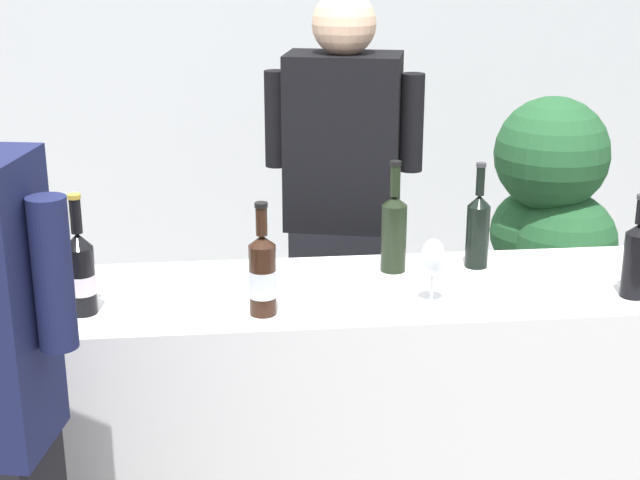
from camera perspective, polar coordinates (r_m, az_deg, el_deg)
The scene contains 10 objects.
wall_back at distance 5.15m, azimuth -3.55°, elevation 12.52°, with size 8.00×0.10×2.80m, color silver.
counter at distance 2.92m, azimuth -0.67°, elevation -11.58°, with size 2.50×0.56×0.93m, color white.
wine_bottle_0 at distance 2.90m, azimuth 9.53°, elevation 0.71°, with size 0.07×0.07×0.33m.
wine_bottle_1 at distance 2.77m, azimuth 18.62°, elevation -0.99°, with size 0.07×0.07×0.30m.
wine_bottle_2 at distance 2.51m, azimuth -3.50°, elevation -2.08°, with size 0.07×0.07×0.31m.
wine_bottle_4 at distance 2.59m, azimuth -14.30°, elevation -1.89°, with size 0.08×0.08×0.33m.
wine_bottle_5 at distance 2.83m, azimuth 4.49°, elevation 0.62°, with size 0.08×0.08×0.34m.
wine_glass at distance 2.60m, azimuth 6.84°, elevation -1.21°, with size 0.08×0.08×0.19m.
person_server at distance 3.37m, azimuth 1.36°, elevation -0.11°, with size 0.54×0.33×1.73m.
potted_shrub at distance 3.97m, azimuth 14.27°, elevation 0.40°, with size 0.56×0.51×1.29m.
Camera 1 is at (-0.24, -2.52, 1.92)m, focal length 52.85 mm.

